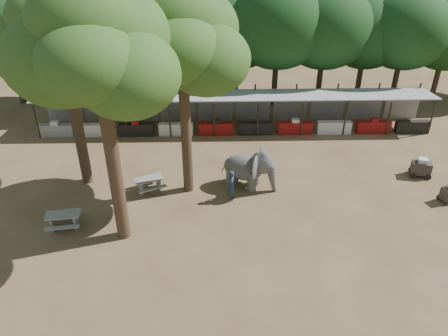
{
  "coord_description": "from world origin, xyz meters",
  "views": [
    {
      "loc": [
        -1.46,
        -14.83,
        14.07
      ],
      "look_at": [
        -1.0,
        5.0,
        2.0
      ],
      "focal_mm": 35.0,
      "sensor_mm": 36.0,
      "label": 1
    }
  ],
  "objects_px": {
    "handler": "(232,185)",
    "cart_back": "(421,167)",
    "elephant": "(250,168)",
    "picnic_table_near": "(63,219)",
    "picnic_table_far": "(149,183)",
    "yard_tree_back": "(179,38)",
    "yard_tree_center": "(94,49)",
    "yard_tree_left": "(60,41)"
  },
  "relations": [
    {
      "from": "handler",
      "to": "cart_back",
      "type": "xyz_separation_m",
      "value": [
        11.39,
        2.11,
        -0.31
      ]
    },
    {
      "from": "elephant",
      "to": "picnic_table_near",
      "type": "height_order",
      "value": "elephant"
    },
    {
      "from": "picnic_table_far",
      "to": "elephant",
      "type": "bearing_deg",
      "value": -22.14
    },
    {
      "from": "elephant",
      "to": "picnic_table_far",
      "type": "bearing_deg",
      "value": -156.71
    },
    {
      "from": "yard_tree_back",
      "to": "picnic_table_near",
      "type": "bearing_deg",
      "value": -149.65
    },
    {
      "from": "picnic_table_near",
      "to": "cart_back",
      "type": "xyz_separation_m",
      "value": [
        19.93,
        4.43,
        0.04
      ]
    },
    {
      "from": "picnic_table_far",
      "to": "yard_tree_center",
      "type": "bearing_deg",
      "value": -128.75
    },
    {
      "from": "yard_tree_left",
      "to": "picnic_table_far",
      "type": "distance_m",
      "value": 8.72
    },
    {
      "from": "elephant",
      "to": "picnic_table_far",
      "type": "xyz_separation_m",
      "value": [
        -5.69,
        -0.27,
        -0.71
      ]
    },
    {
      "from": "elephant",
      "to": "handler",
      "type": "xyz_separation_m",
      "value": [
        -1.04,
        -1.2,
        -0.34
      ]
    },
    {
      "from": "elephant",
      "to": "cart_back",
      "type": "distance_m",
      "value": 10.41
    },
    {
      "from": "yard_tree_center",
      "to": "elephant",
      "type": "xyz_separation_m",
      "value": [
        6.62,
        4.03,
        -7.98
      ]
    },
    {
      "from": "picnic_table_near",
      "to": "elephant",
      "type": "bearing_deg",
      "value": 12.21
    },
    {
      "from": "yard_tree_back",
      "to": "picnic_table_near",
      "type": "distance_m",
      "value": 10.57
    },
    {
      "from": "yard_tree_back",
      "to": "cart_back",
      "type": "height_order",
      "value": "yard_tree_back"
    },
    {
      "from": "yard_tree_back",
      "to": "cart_back",
      "type": "bearing_deg",
      "value": 3.85
    },
    {
      "from": "cart_back",
      "to": "yard_tree_center",
      "type": "bearing_deg",
      "value": -150.63
    },
    {
      "from": "yard_tree_back",
      "to": "handler",
      "type": "bearing_deg",
      "value": -24.51
    },
    {
      "from": "yard_tree_center",
      "to": "elephant",
      "type": "distance_m",
      "value": 11.12
    },
    {
      "from": "yard_tree_left",
      "to": "elephant",
      "type": "relative_size",
      "value": 3.33
    },
    {
      "from": "yard_tree_back",
      "to": "cart_back",
      "type": "xyz_separation_m",
      "value": [
        13.96,
        0.94,
        -7.96
      ]
    },
    {
      "from": "yard_tree_back",
      "to": "elephant",
      "type": "distance_m",
      "value": 8.16
    },
    {
      "from": "picnic_table_near",
      "to": "yard_tree_center",
      "type": "bearing_deg",
      "value": -17.64
    },
    {
      "from": "handler",
      "to": "elephant",
      "type": "bearing_deg",
      "value": -35.48
    },
    {
      "from": "yard_tree_center",
      "to": "yard_tree_left",
      "type": "bearing_deg",
      "value": 120.96
    },
    {
      "from": "picnic_table_far",
      "to": "yard_tree_back",
      "type": "bearing_deg",
      "value": -18.21
    },
    {
      "from": "yard_tree_left",
      "to": "yard_tree_back",
      "type": "height_order",
      "value": "yard_tree_back"
    },
    {
      "from": "handler",
      "to": "picnic_table_near",
      "type": "height_order",
      "value": "handler"
    },
    {
      "from": "yard_tree_center",
      "to": "handler",
      "type": "distance_m",
      "value": 10.4
    },
    {
      "from": "yard_tree_left",
      "to": "yard_tree_center",
      "type": "xyz_separation_m",
      "value": [
        3.0,
        -5.0,
        1.01
      ]
    },
    {
      "from": "yard_tree_left",
      "to": "handler",
      "type": "relative_size",
      "value": 6.18
    },
    {
      "from": "picnic_table_far",
      "to": "handler",
      "type": "bearing_deg",
      "value": -36.23
    },
    {
      "from": "yard_tree_center",
      "to": "cart_back",
      "type": "bearing_deg",
      "value": 16.24
    },
    {
      "from": "picnic_table_near",
      "to": "picnic_table_far",
      "type": "relative_size",
      "value": 0.91
    },
    {
      "from": "yard_tree_center",
      "to": "picnic_table_far",
      "type": "distance_m",
      "value": 9.51
    },
    {
      "from": "cart_back",
      "to": "handler",
      "type": "bearing_deg",
      "value": -156.35
    },
    {
      "from": "yard_tree_left",
      "to": "picnic_table_far",
      "type": "height_order",
      "value": "yard_tree_left"
    },
    {
      "from": "yard_tree_back",
      "to": "elephant",
      "type": "height_order",
      "value": "yard_tree_back"
    },
    {
      "from": "cart_back",
      "to": "picnic_table_far",
      "type": "bearing_deg",
      "value": -162.65
    },
    {
      "from": "cart_back",
      "to": "yard_tree_back",
      "type": "bearing_deg",
      "value": -163.02
    },
    {
      "from": "picnic_table_near",
      "to": "cart_back",
      "type": "height_order",
      "value": "cart_back"
    },
    {
      "from": "yard_tree_left",
      "to": "cart_back",
      "type": "xyz_separation_m",
      "value": [
        19.96,
        -0.06,
        -7.62
      ]
    }
  ]
}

